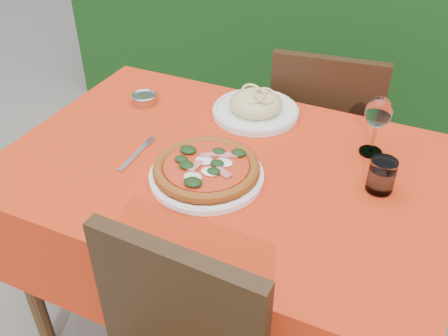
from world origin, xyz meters
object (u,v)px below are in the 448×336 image
at_px(steel_ramekin, 144,99).
at_px(chair_far, 323,138).
at_px(pizza_plate, 206,170).
at_px(pasta_plate, 256,107).
at_px(wine_glass, 378,115).
at_px(water_glass, 381,177).
at_px(fork, 134,157).

bearing_deg(steel_ramekin, chair_far, 37.71).
bearing_deg(pizza_plate, chair_far, 77.49).
bearing_deg(pasta_plate, wine_glass, -9.57).
bearing_deg(chair_far, water_glass, 109.31).
relative_size(chair_far, fork, 4.35).
distance_m(pasta_plate, fork, 0.45).
xyz_separation_m(pasta_plate, steel_ramekin, (-0.37, -0.09, -0.01)).
relative_size(pizza_plate, pasta_plate, 1.22).
distance_m(chair_far, pasta_plate, 0.46).
relative_size(chair_far, steel_ramekin, 11.17).
height_order(chair_far, steel_ramekin, chair_far).
bearing_deg(fork, pasta_plate, 56.97).
distance_m(chair_far, steel_ramekin, 0.73).
bearing_deg(fork, water_glass, 10.25).
bearing_deg(pasta_plate, chair_far, 63.28).
distance_m(chair_far, water_glass, 0.69).
bearing_deg(pizza_plate, water_glass, 18.70).
bearing_deg(pasta_plate, fork, -120.81).
height_order(chair_far, pizza_plate, chair_far).
height_order(chair_far, water_glass, chair_far).
xyz_separation_m(pasta_plate, wine_glass, (0.39, -0.07, 0.10)).
bearing_deg(water_glass, pizza_plate, -161.30).
xyz_separation_m(pizza_plate, water_glass, (0.44, 0.15, 0.02)).
height_order(chair_far, wine_glass, wine_glass).
bearing_deg(water_glass, wine_glass, 108.49).
bearing_deg(steel_ramekin, pasta_plate, 13.17).
distance_m(pizza_plate, water_glass, 0.46).
bearing_deg(wine_glass, fork, -152.99).
relative_size(fork, steel_ramekin, 2.57).
relative_size(water_glass, fork, 0.46).
distance_m(chair_far, fork, 0.85).
relative_size(pizza_plate, steel_ramekin, 4.35).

